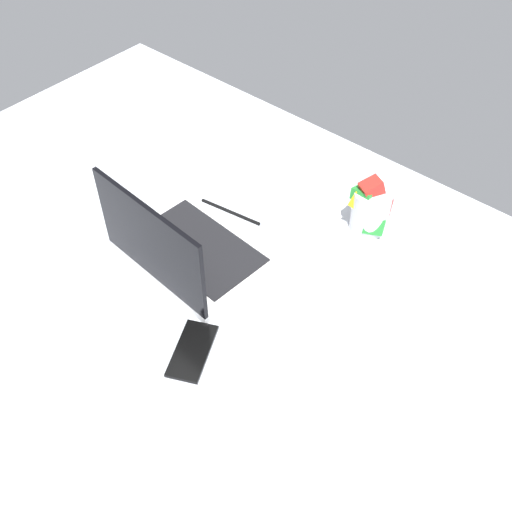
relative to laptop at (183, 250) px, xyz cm
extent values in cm
cube|color=#B7BCC6|center=(-4.38, 6.53, -13.41)|extent=(180.00, 140.00, 18.00)
cube|color=silver|center=(-0.21, -3.04, -3.41)|extent=(34.51, 25.23, 2.00)
cube|color=black|center=(-0.31, -4.53, -2.21)|extent=(30.11, 18.96, 0.40)
cube|color=black|center=(0.55, 7.94, 8.09)|extent=(32.99, 3.28, 21.00)
cylinder|color=silver|center=(-24.95, -37.34, 1.09)|extent=(9.00, 9.00, 11.00)
cube|color=#268C33|center=(-26.46, -36.70, -1.34)|extent=(7.32, 8.20, 6.01)
cube|color=blue|center=(-24.21, -37.37, 0.40)|extent=(7.56, 7.44, 5.24)
cube|color=red|center=(-25.87, -39.63, 2.15)|extent=(6.92, 6.67, 4.73)
cube|color=yellow|center=(-23.53, -36.66, 3.89)|extent=(7.11, 6.66, 6.60)
cube|color=#268C33|center=(-23.28, -36.44, 5.63)|extent=(5.44, 5.38, 4.03)
cube|color=red|center=(-24.39, -37.19, 7.37)|extent=(6.07, 6.78, 5.38)
cube|color=black|center=(-18.44, 16.02, -4.01)|extent=(12.24, 15.56, 0.80)
cube|color=black|center=(3.60, -19.56, -4.11)|extent=(16.89, 3.22, 0.60)
camera|label=1|loc=(-74.22, 61.55, 97.78)|focal=43.02mm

